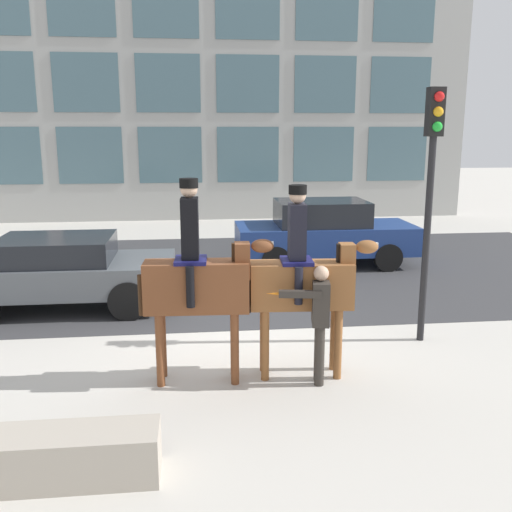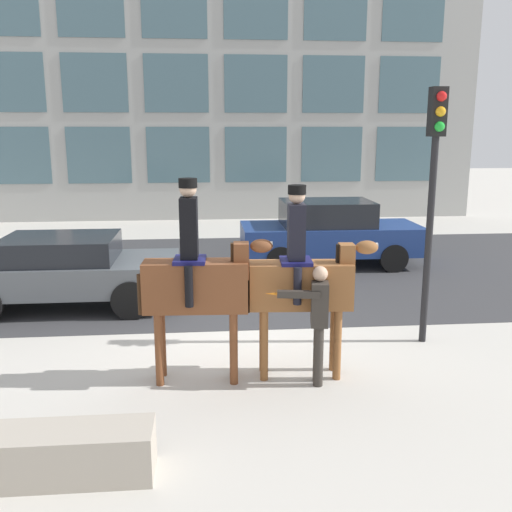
{
  "view_description": "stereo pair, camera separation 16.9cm",
  "coord_description": "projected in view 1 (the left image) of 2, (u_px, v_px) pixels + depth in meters",
  "views": [
    {
      "loc": [
        -0.66,
        -8.68,
        3.36
      ],
      "look_at": [
        0.22,
        -0.81,
        1.6
      ],
      "focal_mm": 40.0,
      "sensor_mm": 36.0,
      "label": 1
    },
    {
      "loc": [
        -0.49,
        -8.7,
        3.36
      ],
      "look_at": [
        0.22,
        -0.81,
        1.6
      ],
      "focal_mm": 40.0,
      "sensor_mm": 36.0,
      "label": 2
    }
  ],
  "objects": [
    {
      "name": "pedestrian_bystander",
      "position": [
        319.0,
        315.0,
        7.53
      ],
      "size": [
        0.88,
        0.44,
        1.63
      ],
      "rotation": [
        0.0,
        0.0,
        2.98
      ],
      "color": "#332D28",
      "rests_on": "ground_plane"
    },
    {
      "name": "mounted_horse_companion",
      "position": [
        303.0,
        280.0,
        7.71
      ],
      "size": [
        1.81,
        0.65,
        2.65
      ],
      "rotation": [
        0.0,
        0.0,
        -0.06
      ],
      "color": "brown",
      "rests_on": "ground_plane"
    },
    {
      "name": "road_surface",
      "position": [
        222.0,
        271.0,
        13.83
      ],
      "size": [
        19.64,
        8.5,
        0.01
      ],
      "color": "#38383A",
      "rests_on": "ground_plane"
    },
    {
      "name": "street_car_far_lane",
      "position": [
        324.0,
        232.0,
        14.27
      ],
      "size": [
        4.42,
        1.86,
        1.64
      ],
      "color": "navy",
      "rests_on": "ground_plane"
    },
    {
      "name": "street_car_near_lane",
      "position": [
        62.0,
        270.0,
        10.82
      ],
      "size": [
        4.17,
        1.92,
        1.38
      ],
      "color": "#51565B",
      "rests_on": "ground_plane"
    },
    {
      "name": "traffic_light",
      "position": [
        431.0,
        176.0,
        8.72
      ],
      "size": [
        0.24,
        0.29,
        3.98
      ],
      "color": "black",
      "rests_on": "ground_plane"
    },
    {
      "name": "mounted_horse_lead",
      "position": [
        198.0,
        281.0,
        7.52
      ],
      "size": [
        1.8,
        0.65,
        2.75
      ],
      "rotation": [
        0.0,
        0.0,
        -0.05
      ],
      "color": "brown",
      "rests_on": "ground_plane"
    },
    {
      "name": "ground_plane",
      "position": [
        237.0,
        342.0,
        9.22
      ],
      "size": [
        80.0,
        80.0,
        0.0
      ],
      "primitive_type": "plane",
      "color": "beige"
    },
    {
      "name": "office_building_facade",
      "position": [
        207.0,
        18.0,
        20.25
      ],
      "size": [
        19.64,
        0.33,
        14.46
      ],
      "color": "#A8A8A3",
      "rests_on": "ground_plane"
    },
    {
      "name": "planter_ledge",
      "position": [
        55.0,
        457.0,
        5.53
      ],
      "size": [
        2.02,
        0.56,
        0.51
      ],
      "color": "#ADA393",
      "rests_on": "ground_plane"
    }
  ]
}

